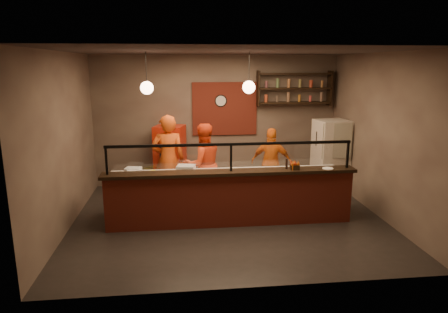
{
  "coord_description": "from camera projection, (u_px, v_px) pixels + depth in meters",
  "views": [
    {
      "loc": [
        -0.92,
        -7.33,
        2.97
      ],
      "look_at": [
        -0.06,
        0.3,
        1.2
      ],
      "focal_mm": 32.0,
      "sensor_mm": 36.0,
      "label": 1
    }
  ],
  "objects": [
    {
      "name": "sneeze_guard",
      "position": [
        231.0,
        154.0,
        7.26
      ],
      "size": [
        4.5,
        0.05,
        0.52
      ],
      "color": "white",
      "rests_on": "counter_ledge"
    },
    {
      "name": "wall_right",
      "position": [
        380.0,
        136.0,
        7.83
      ],
      "size": [
        0.0,
        5.0,
        5.0
      ],
      "primitive_type": "plane",
      "rotation": [
        1.57,
        0.0,
        -1.57
      ],
      "color": "#756556",
      "rests_on": "floor"
    },
    {
      "name": "worktop",
      "position": [
        228.0,
        173.0,
        7.86
      ],
      "size": [
        4.6,
        0.75,
        0.05
      ],
      "primitive_type": "cube",
      "color": "silver",
      "rests_on": "worktop_cabinet"
    },
    {
      "name": "wall_back",
      "position": [
        217.0,
        121.0,
        9.92
      ],
      "size": [
        6.0,
        0.0,
        6.0
      ],
      "primitive_type": "plane",
      "rotation": [
        1.57,
        0.0,
        0.0
      ],
      "color": "#756556",
      "rests_on": "floor"
    },
    {
      "name": "wall_clock",
      "position": [
        221.0,
        101.0,
        9.78
      ],
      "size": [
        0.3,
        0.04,
        0.3
      ],
      "primitive_type": "cylinder",
      "rotation": [
        1.57,
        0.0,
        0.0
      ],
      "color": "black",
      "rests_on": "wall_back"
    },
    {
      "name": "floor",
      "position": [
        229.0,
        219.0,
        7.86
      ],
      "size": [
        6.0,
        6.0,
        0.0
      ],
      "primitive_type": "plane",
      "color": "black",
      "rests_on": "ground"
    },
    {
      "name": "red_cooler",
      "position": [
        170.0,
        157.0,
        9.64
      ],
      "size": [
        0.8,
        0.76,
        1.55
      ],
      "primitive_type": "cube",
      "rotation": [
        0.0,
        0.0,
        -0.27
      ],
      "color": "#B6200C",
      "rests_on": "floor"
    },
    {
      "name": "fridge",
      "position": [
        330.0,
        156.0,
        9.4
      ],
      "size": [
        0.79,
        0.75,
        1.72
      ],
      "primitive_type": "cube",
      "rotation": [
        0.0,
        0.0,
        0.13
      ],
      "color": "beige",
      "rests_on": "floor"
    },
    {
      "name": "condiment_caddy",
      "position": [
        295.0,
        167.0,
        7.42
      ],
      "size": [
        0.17,
        0.14,
        0.09
      ],
      "primitive_type": "cube",
      "rotation": [
        0.0,
        0.0,
        -0.08
      ],
      "color": "black",
      "rests_on": "counter_ledge"
    },
    {
      "name": "worktop_cabinet",
      "position": [
        228.0,
        195.0,
        7.96
      ],
      "size": [
        4.6,
        0.75,
        0.85
      ],
      "primitive_type": "cube",
      "color": "gray",
      "rests_on": "floor"
    },
    {
      "name": "counter_ledge",
      "position": [
        231.0,
        172.0,
        7.34
      ],
      "size": [
        4.7,
        0.37,
        0.06
      ],
      "primitive_type": "cube",
      "color": "black",
      "rests_on": "service_counter"
    },
    {
      "name": "ceiling",
      "position": [
        229.0,
        51.0,
        7.14
      ],
      "size": [
        6.0,
        6.0,
        0.0
      ],
      "primitive_type": "plane",
      "rotation": [
        3.14,
        0.0,
        0.0
      ],
      "color": "#3A302D",
      "rests_on": "wall_back"
    },
    {
      "name": "brick_patch",
      "position": [
        225.0,
        109.0,
        9.85
      ],
      "size": [
        1.6,
        0.04,
        1.3
      ],
      "primitive_type": "cube",
      "color": "maroon",
      "rests_on": "wall_back"
    },
    {
      "name": "wall_left",
      "position": [
        64.0,
        142.0,
        7.18
      ],
      "size": [
        0.0,
        5.0,
        5.0
      ],
      "primitive_type": "plane",
      "rotation": [
        1.57,
        0.0,
        1.57
      ],
      "color": "#756556",
      "rests_on": "floor"
    },
    {
      "name": "pepper_mill",
      "position": [
        287.0,
        164.0,
        7.46
      ],
      "size": [
        0.04,
        0.04,
        0.19
      ],
      "primitive_type": "cylinder",
      "rotation": [
        0.0,
        0.0,
        0.02
      ],
      "color": "black",
      "rests_on": "counter_ledge"
    },
    {
      "name": "rolling_pin",
      "position": [
        147.0,
        172.0,
        7.73
      ],
      "size": [
        0.31,
        0.22,
        0.06
      ],
      "primitive_type": "cylinder",
      "rotation": [
        0.0,
        1.57,
        0.55
      ],
      "color": "yellow",
      "rests_on": "worktop"
    },
    {
      "name": "cook_right",
      "position": [
        272.0,
        162.0,
        9.12
      ],
      "size": [
        1.0,
        0.66,
        1.57
      ],
      "primitive_type": "imported",
      "rotation": [
        0.0,
        0.0,
        2.81
      ],
      "color": "orange",
      "rests_on": "floor"
    },
    {
      "name": "prep_tub_b",
      "position": [
        186.0,
        170.0,
        7.71
      ],
      "size": [
        0.39,
        0.34,
        0.17
      ],
      "primitive_type": "cube",
      "rotation": [
        0.0,
        0.0,
        -0.22
      ],
      "color": "silver",
      "rests_on": "worktop"
    },
    {
      "name": "service_counter",
      "position": [
        231.0,
        200.0,
        7.46
      ],
      "size": [
        4.6,
        0.25,
        1.0
      ],
      "primitive_type": "cube",
      "color": "maroon",
      "rests_on": "floor"
    },
    {
      "name": "wall_front",
      "position": [
        253.0,
        175.0,
        5.08
      ],
      "size": [
        6.0,
        0.0,
        6.0
      ],
      "primitive_type": "plane",
      "rotation": [
        -1.57,
        0.0,
        0.0
      ],
      "color": "#756556",
      "rests_on": "floor"
    },
    {
      "name": "small_plate",
      "position": [
        328.0,
        168.0,
        7.48
      ],
      "size": [
        0.26,
        0.26,
        0.01
      ],
      "primitive_type": "cylinder",
      "rotation": [
        0.0,
        0.0,
        0.36
      ],
      "color": "white",
      "rests_on": "counter_ledge"
    },
    {
      "name": "wall_shelving",
      "position": [
        294.0,
        88.0,
        9.78
      ],
      "size": [
        1.84,
        0.28,
        0.85
      ],
      "color": "black",
      "rests_on": "wall_back"
    },
    {
      "name": "cook_left",
      "position": [
        168.0,
        160.0,
        8.55
      ],
      "size": [
        0.73,
        0.49,
        1.95
      ],
      "primitive_type": "imported",
      "rotation": [
        0.0,
        0.0,
        3.18
      ],
      "color": "#CB4A13",
      "rests_on": "floor"
    },
    {
      "name": "pendant_left",
      "position": [
        147.0,
        88.0,
        7.32
      ],
      "size": [
        0.24,
        0.24,
        0.77
      ],
      "color": "black",
      "rests_on": "ceiling"
    },
    {
      "name": "pizza_dough",
      "position": [
        281.0,
        171.0,
        7.91
      ],
      "size": [
        0.66,
        0.66,
        0.01
      ],
      "primitive_type": "cylinder",
      "rotation": [
        0.0,
        0.0,
        -0.38
      ],
      "color": "#EFE9CA",
      "rests_on": "worktop"
    },
    {
      "name": "prep_tub_a",
      "position": [
        133.0,
        171.0,
        7.64
      ],
      "size": [
        0.33,
        0.28,
        0.14
      ],
      "primitive_type": "cube",
      "rotation": [
        0.0,
        0.0,
        -0.19
      ],
      "color": "silver",
      "rests_on": "worktop"
    },
    {
      "name": "cook_mid",
      "position": [
        203.0,
        164.0,
        8.52
      ],
      "size": [
        1.02,
        0.89,
        1.77
      ],
      "primitive_type": "imported",
      "rotation": [
        0.0,
        0.0,
        3.44
      ],
      "color": "red",
      "rests_on": "floor"
    },
    {
      "name": "prep_tub_c",
      "position": [
        134.0,
        173.0,
        7.54
      ],
      "size": [
        0.33,
        0.3,
        0.14
      ],
      "primitive_type": "cube",
      "rotation": [
        0.0,
        0.0,
        0.36
      ],
      "color": "white",
      "rests_on": "worktop"
    },
    {
      "name": "pendant_right",
      "position": [
        249.0,
        87.0,
        7.53
      ],
      "size": [
        0.24,
        0.24,
        0.77
      ],
      "color": "black",
      "rests_on": "ceiling"
    }
  ]
}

